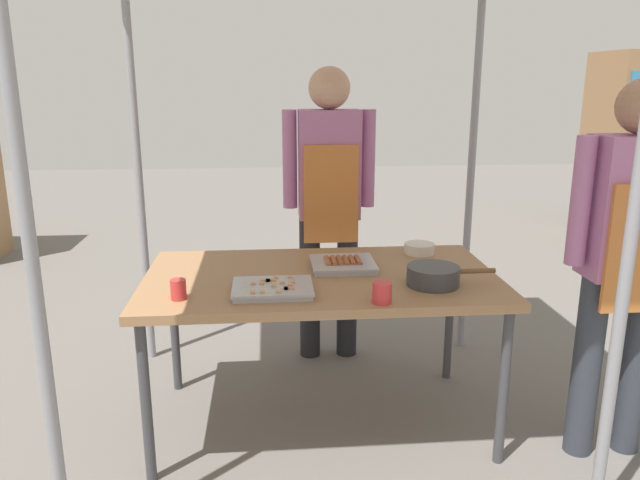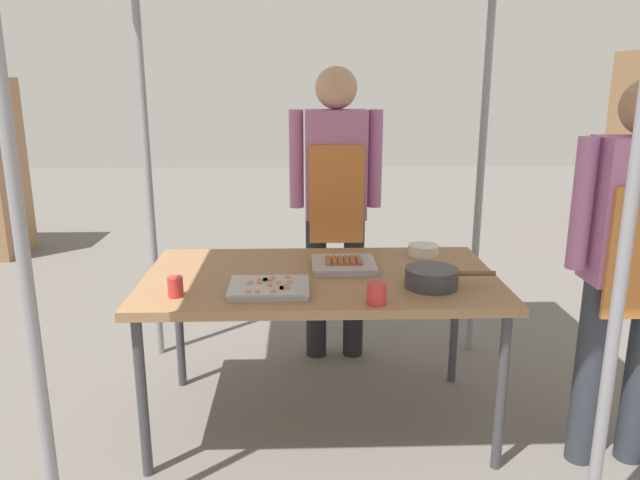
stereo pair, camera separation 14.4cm
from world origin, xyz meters
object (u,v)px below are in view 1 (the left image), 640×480
at_px(vendor_woman, 329,191).
at_px(customer_nearby, 628,243).
at_px(tray_meat_skewers, 273,289).
at_px(drink_cup_near_edge, 382,293).
at_px(stall_table, 321,285).
at_px(tray_grilled_sausages, 343,264).
at_px(neighbor_stall_right, 637,147).
at_px(cooking_wok, 434,275).
at_px(drink_cup_by_wok, 178,289).
at_px(condiment_bowl, 419,248).

height_order(vendor_woman, customer_nearby, vendor_woman).
bearing_deg(customer_nearby, vendor_woman, 135.96).
bearing_deg(tray_meat_skewers, drink_cup_near_edge, -20.09).
bearing_deg(stall_table, tray_grilled_sausages, 39.38).
bearing_deg(neighbor_stall_right, tray_grilled_sausages, -136.73).
bearing_deg(stall_table, cooking_wok, -21.87).
bearing_deg(drink_cup_by_wok, customer_nearby, -2.26).
relative_size(condiment_bowl, vendor_woman, 0.09).
bearing_deg(stall_table, condiment_bowl, 29.77).
xyz_separation_m(vendor_woman, customer_nearby, (1.12, -1.09, -0.04)).
height_order(condiment_bowl, vendor_woman, vendor_woman).
xyz_separation_m(stall_table, vendor_woman, (0.11, 0.74, 0.31)).
bearing_deg(drink_cup_near_edge, drink_cup_by_wok, 172.33).
distance_m(stall_table, customer_nearby, 1.31).
bearing_deg(drink_cup_by_wok, condiment_bowl, 26.97).
bearing_deg(condiment_bowl, customer_nearby, -42.82).
bearing_deg(stall_table, drink_cup_by_wok, -155.64).
bearing_deg(tray_grilled_sausages, stall_table, -140.62).
height_order(cooking_wok, drink_cup_near_edge, same).
bearing_deg(tray_grilled_sausages, cooking_wok, -38.08).
distance_m(drink_cup_by_wok, vendor_woman, 1.26).
bearing_deg(drink_cup_near_edge, condiment_bowl, 64.81).
relative_size(tray_grilled_sausages, cooking_wok, 0.77).
xyz_separation_m(tray_meat_skewers, vendor_woman, (0.33, 0.97, 0.24)).
relative_size(tray_meat_skewers, vendor_woman, 0.20).
relative_size(customer_nearby, neighbor_stall_right, 0.86).
relative_size(condiment_bowl, neighbor_stall_right, 0.08).
distance_m(cooking_wok, drink_cup_by_wok, 1.08).
bearing_deg(neighbor_stall_right, stall_table, -136.85).
relative_size(drink_cup_by_wok, neighbor_stall_right, 0.04).
bearing_deg(drink_cup_near_edge, tray_meat_skewers, 159.91).
bearing_deg(drink_cup_by_wok, drink_cup_near_edge, -7.67).
bearing_deg(cooking_wok, drink_cup_near_edge, -143.73).
bearing_deg(condiment_bowl, neighbor_stall_right, 45.05).
bearing_deg(tray_grilled_sausages, drink_cup_by_wok, -152.94).
distance_m(stall_table, vendor_woman, 0.81).
distance_m(tray_grilled_sausages, customer_nearby, 1.22).
height_order(stall_table, tray_meat_skewers, tray_meat_skewers).
relative_size(tray_grilled_sausages, vendor_woman, 0.18).
bearing_deg(tray_grilled_sausages, customer_nearby, -21.31).
bearing_deg(tray_meat_skewers, neighbor_stall_right, 43.28).
relative_size(stall_table, customer_nearby, 0.99).
relative_size(stall_table, neighbor_stall_right, 0.84).
bearing_deg(tray_meat_skewers, tray_grilled_sausages, 43.45).
xyz_separation_m(tray_grilled_sausages, customer_nearby, (1.12, -0.44, 0.19)).
bearing_deg(drink_cup_near_edge, stall_table, 118.77).
relative_size(tray_grilled_sausages, condiment_bowl, 1.94).
bearing_deg(tray_grilled_sausages, neighbor_stall_right, 43.27).
relative_size(drink_cup_near_edge, neighbor_stall_right, 0.04).
bearing_deg(drink_cup_by_wok, tray_meat_skewers, 7.26).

